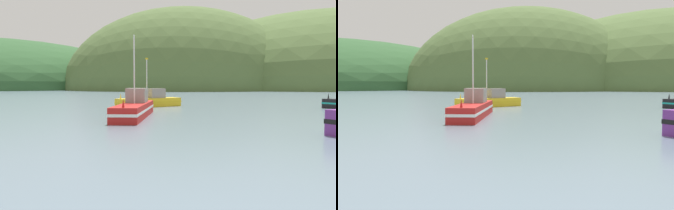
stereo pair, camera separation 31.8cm
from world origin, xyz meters
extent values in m
ellipsoid|color=#516B38|center=(122.68, 178.65, 0.00)|extent=(205.57, 164.46, 85.19)
ellipsoid|color=#516B38|center=(31.51, 164.41, 0.00)|extent=(114.98, 91.99, 77.06)
cube|color=red|center=(-4.81, 34.53, 0.61)|extent=(4.86, 11.75, 1.22)
cube|color=white|center=(-4.81, 34.53, 0.67)|extent=(4.91, 11.87, 0.22)
cone|color=red|center=(-6.08, 29.36, 1.57)|extent=(0.24, 0.24, 0.70)
cube|color=gray|center=(-4.45, 36.01, 1.88)|extent=(2.30, 2.88, 1.32)
cylinder|color=silver|center=(-4.82, 34.49, 4.11)|extent=(0.12, 0.12, 5.78)
cube|color=white|center=(-4.82, 34.49, 7.12)|extent=(0.12, 0.36, 0.20)
cube|color=gold|center=(-1.84, 47.51, 0.56)|extent=(8.70, 5.12, 1.11)
cube|color=gold|center=(-1.84, 47.51, 0.61)|extent=(8.79, 5.17, 0.20)
cone|color=gold|center=(-5.49, 46.01, 1.46)|extent=(0.26, 0.26, 0.70)
cube|color=gray|center=(-0.90, 47.90, 1.72)|extent=(2.49, 2.26, 1.21)
cylinder|color=silver|center=(-2.12, 47.40, 3.54)|extent=(0.12, 0.12, 4.86)
cube|color=gold|center=(-2.12, 47.40, 6.10)|extent=(0.34, 0.16, 0.20)
cone|color=black|center=(19.27, 41.37, 1.49)|extent=(0.25, 0.25, 0.70)
camera|label=1|loc=(-7.42, 4.57, 3.00)|focal=36.33mm
camera|label=2|loc=(-7.11, 4.51, 3.00)|focal=36.33mm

